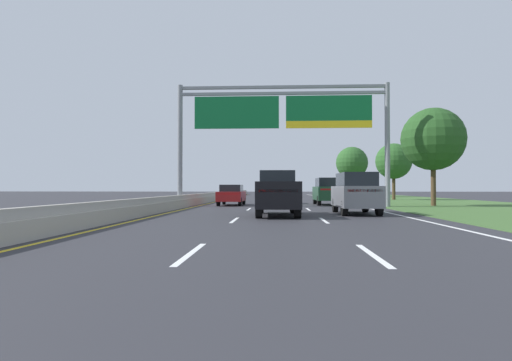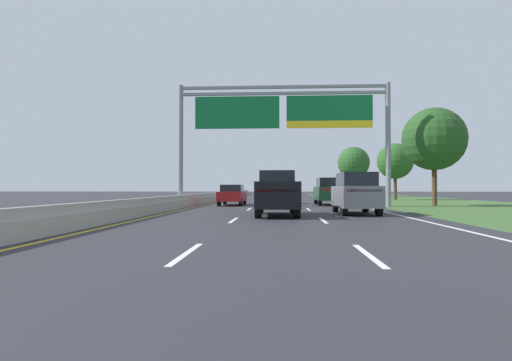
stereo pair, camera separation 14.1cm
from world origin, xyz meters
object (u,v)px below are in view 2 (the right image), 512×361
object	(u,v)px
car_red_left_lane_sedan	(232,195)
pickup_truck_black	(277,193)
car_darkgreen_right_lane_suv	(328,191)
roadside_tree_far	(395,161)
roadside_tree_distant	(354,163)
roadside_tree_mid	(434,139)
overhead_sign_gantry	(283,118)
car_grey_right_lane_suv	(355,193)
car_navy_centre_lane_sedan	(276,194)

from	to	relation	value
car_red_left_lane_sedan	pickup_truck_black	bearing A→B (deg)	-162.68
car_darkgreen_right_lane_suv	roadside_tree_far	world-z (taller)	roadside_tree_far
car_red_left_lane_sedan	roadside_tree_far	size ratio (longest dim) A/B	0.71
car_darkgreen_right_lane_suv	roadside_tree_distant	bearing A→B (deg)	-14.03
roadside_tree_mid	overhead_sign_gantry	bearing A→B (deg)	-170.63
car_red_left_lane_sedan	roadside_tree_mid	size ratio (longest dim) A/B	0.61
pickup_truck_black	overhead_sign_gantry	bearing A→B (deg)	-3.18
pickup_truck_black	roadside_tree_distant	size ratio (longest dim) A/B	0.74
overhead_sign_gantry	car_grey_right_lane_suv	bearing A→B (deg)	-65.72
car_grey_right_lane_suv	roadside_tree_mid	bearing A→B (deg)	-37.14
pickup_truck_black	roadside_tree_mid	distance (m)	16.55
overhead_sign_gantry	roadside_tree_mid	xyz separation A→B (m)	(11.12, 1.84, -1.34)
pickup_truck_black	car_navy_centre_lane_sedan	xyz separation A→B (m)	(-0.17, 15.56, -0.26)
car_navy_centre_lane_sedan	roadside_tree_distant	distance (m)	29.41
car_grey_right_lane_suv	roadside_tree_distant	bearing A→B (deg)	-9.70
car_darkgreen_right_lane_suv	car_red_left_lane_sedan	world-z (taller)	car_darkgreen_right_lane_suv
car_red_left_lane_sedan	roadside_tree_distant	bearing A→B (deg)	-24.41
car_red_left_lane_sedan	roadside_tree_mid	xyz separation A→B (m)	(14.99, -0.59, 4.10)
car_grey_right_lane_suv	car_navy_centre_lane_sedan	size ratio (longest dim) A/B	1.07
car_navy_centre_lane_sedan	roadside_tree_far	bearing A→B (deg)	-48.68
overhead_sign_gantry	roadside_tree_distant	bearing A→B (deg)	72.23
roadside_tree_mid	roadside_tree_far	world-z (taller)	roadside_tree_mid
overhead_sign_gantry	roadside_tree_distant	distance (m)	34.70
car_navy_centre_lane_sedan	roadside_tree_mid	xyz separation A→B (m)	(11.66, -4.28, 4.10)
overhead_sign_gantry	roadside_tree_far	size ratio (longest dim) A/B	2.42
overhead_sign_gantry	roadside_tree_distant	xyz separation A→B (m)	(10.58, 33.03, -1.26)
pickup_truck_black	car_darkgreen_right_lane_suv	size ratio (longest dim) A/B	1.15
car_darkgreen_right_lane_suv	roadside_tree_distant	distance (m)	30.49
pickup_truck_black	car_grey_right_lane_suv	bearing A→B (deg)	-72.24
car_grey_right_lane_suv	roadside_tree_mid	xyz separation A→B (m)	(7.48, 9.92, 3.82)
car_darkgreen_right_lane_suv	roadside_tree_distant	xyz separation A→B (m)	(7.01, 29.41, 3.90)
pickup_truck_black	roadside_tree_far	bearing A→B (deg)	-26.41
car_navy_centre_lane_sedan	roadside_tree_far	world-z (taller)	roadside_tree_far
pickup_truck_black	car_red_left_lane_sedan	distance (m)	12.38
car_grey_right_lane_suv	car_red_left_lane_sedan	distance (m)	12.92
car_red_left_lane_sedan	overhead_sign_gantry	bearing A→B (deg)	-121.23
car_red_left_lane_sedan	roadside_tree_far	distance (m)	22.50
overhead_sign_gantry	car_grey_right_lane_suv	xyz separation A→B (m)	(3.65, -8.08, -5.16)
car_red_left_lane_sedan	car_navy_centre_lane_sedan	world-z (taller)	same
car_red_left_lane_sedan	roadside_tree_far	world-z (taller)	roadside_tree_far
car_darkgreen_right_lane_suv	car_navy_centre_lane_sedan	size ratio (longest dim) A/B	1.07
overhead_sign_gantry	car_darkgreen_right_lane_suv	size ratio (longest dim) A/B	3.19
roadside_tree_far	roadside_tree_distant	world-z (taller)	roadside_tree_distant
overhead_sign_gantry	roadside_tree_mid	world-z (taller)	overhead_sign_gantry
overhead_sign_gantry	car_navy_centre_lane_sedan	world-z (taller)	overhead_sign_gantry
overhead_sign_gantry	roadside_tree_mid	bearing A→B (deg)	9.37
pickup_truck_black	car_navy_centre_lane_sedan	distance (m)	15.56
roadside_tree_far	pickup_truck_black	bearing A→B (deg)	-115.43
roadside_tree_mid	roadside_tree_distant	xyz separation A→B (m)	(-0.54, 31.19, 0.08)
car_red_left_lane_sedan	roadside_tree_mid	world-z (taller)	roadside_tree_mid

